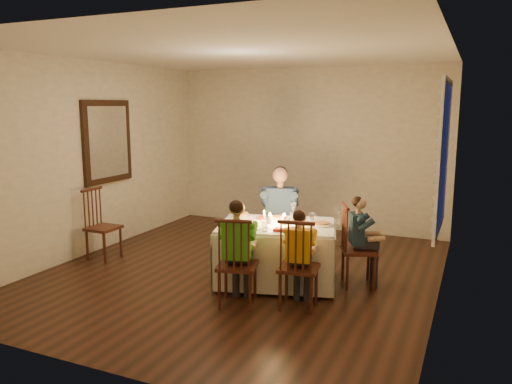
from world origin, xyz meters
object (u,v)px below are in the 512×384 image
at_px(dining_table, 277,241).
at_px(chair_near_left, 238,304).
at_px(serving_bowl, 241,216).
at_px(chair_end, 357,285).
at_px(child_green, 238,304).
at_px(child_yellow, 298,307).
at_px(chair_near_right, 298,307).
at_px(child_teal, 357,285).
at_px(chair_adult, 279,263).
at_px(adult, 279,263).
at_px(chair_extra, 105,258).

height_order(dining_table, chair_near_left, dining_table).
bearing_deg(serving_bowl, chair_end, 5.52).
height_order(child_green, child_yellow, child_green).
bearing_deg(child_green, chair_near_right, -176.99).
bearing_deg(chair_end, child_teal, -0.00).
bearing_deg(chair_end, child_yellow, 131.43).
relative_size(chair_end, child_green, 0.85).
height_order(dining_table, serving_bowl, serving_bowl).
relative_size(chair_near_left, child_green, 0.85).
relative_size(chair_adult, adult, 0.75).
xyz_separation_m(adult, child_green, (0.10, -1.44, 0.00)).
height_order(chair_extra, serving_bowl, serving_bowl).
bearing_deg(chair_near_left, chair_extra, -31.02).
height_order(chair_adult, serving_bowl, serving_bowl).
height_order(chair_extra, adult, adult).
bearing_deg(chair_adult, chair_near_left, -102.49).
xyz_separation_m(child_yellow, serving_bowl, (-0.98, 0.72, 0.71)).
xyz_separation_m(dining_table, chair_near_right, (0.47, -0.59, -0.49)).
bearing_deg(child_green, dining_table, -113.26).
height_order(chair_near_left, chair_near_right, same).
bearing_deg(chair_extra, chair_near_left, -105.71).
xyz_separation_m(chair_end, child_teal, (0.00, 0.00, 0.00)).
bearing_deg(child_yellow, chair_adult, -68.93).
bearing_deg(adult, chair_adult, 163.43).
bearing_deg(chair_near_right, child_teal, -123.31).
relative_size(dining_table, chair_adult, 1.63).
bearing_deg(child_teal, dining_table, 84.05).
bearing_deg(serving_bowl, child_teal, 5.52).
bearing_deg(serving_bowl, child_green, -66.44).
xyz_separation_m(chair_adult, adult, (0.00, 0.00, 0.00)).
xyz_separation_m(chair_adult, chair_extra, (-2.19, -0.76, 0.00)).
relative_size(chair_near_left, child_teal, 0.91).
bearing_deg(serving_bowl, adult, 60.94).
relative_size(dining_table, chair_near_right, 1.63).
relative_size(chair_extra, child_green, 0.86).
xyz_separation_m(dining_table, child_yellow, (0.47, -0.59, -0.49)).
relative_size(dining_table, chair_end, 1.63).
distance_m(chair_extra, child_teal, 3.31).
height_order(dining_table, child_yellow, dining_table).
bearing_deg(child_teal, chair_near_right, 131.43).
height_order(chair_near_right, child_green, child_green).
xyz_separation_m(dining_table, child_green, (-0.12, -0.77, -0.49)).
bearing_deg(child_green, chair_adult, -100.41).
xyz_separation_m(chair_adult, child_teal, (1.10, -0.39, 0.00)).
bearing_deg(child_green, adult, -100.41).
bearing_deg(dining_table, chair_adult, 92.92).
relative_size(chair_adult, chair_near_left, 1.00).
bearing_deg(chair_near_left, child_yellow, -176.99).
distance_m(dining_table, serving_bowl, 0.58).
relative_size(chair_near_left, chair_near_right, 1.00).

